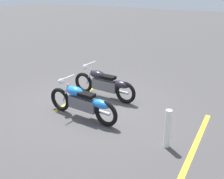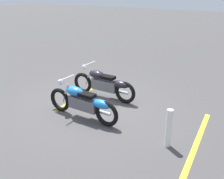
% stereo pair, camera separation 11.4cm
% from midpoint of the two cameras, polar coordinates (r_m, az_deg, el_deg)
% --- Properties ---
extents(ground_plane, '(60.00, 60.00, 0.00)m').
position_cam_midpoint_polar(ground_plane, '(7.89, -4.76, -3.55)').
color(ground_plane, '#474444').
extents(motorcycle_bright_foreground, '(2.23, 0.62, 1.04)m').
position_cam_midpoint_polar(motorcycle_bright_foreground, '(7.04, -6.48, -2.73)').
color(motorcycle_bright_foreground, black).
rests_on(motorcycle_bright_foreground, ground).
extents(motorcycle_dark_foreground, '(2.23, 0.62, 1.04)m').
position_cam_midpoint_polar(motorcycle_dark_foreground, '(8.26, -1.97, 1.19)').
color(motorcycle_dark_foreground, black).
rests_on(motorcycle_dark_foreground, ground).
extents(bollard_post, '(0.14, 0.14, 0.89)m').
position_cam_midpoint_polar(bollard_post, '(5.97, 11.35, -8.03)').
color(bollard_post, white).
rests_on(bollard_post, ground).
extents(parking_stripe_near, '(0.15, 3.20, 0.01)m').
position_cam_midpoint_polar(parking_stripe_near, '(8.89, -5.98, -0.57)').
color(parking_stripe_near, yellow).
rests_on(parking_stripe_near, ground).
extents(parking_stripe_mid, '(0.15, 3.20, 0.01)m').
position_cam_midpoint_polar(parking_stripe_mid, '(6.42, 16.89, -10.91)').
color(parking_stripe_mid, yellow).
rests_on(parking_stripe_mid, ground).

